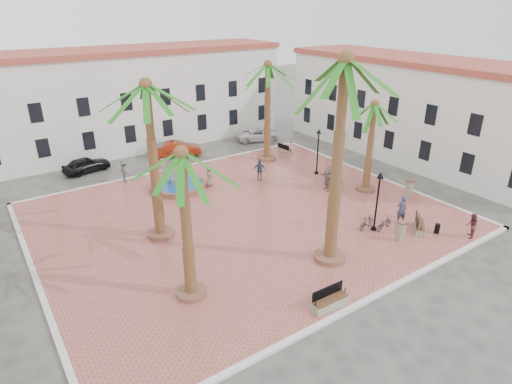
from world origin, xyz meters
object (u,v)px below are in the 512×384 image
Objects in this scene: bicycle_a at (384,223)px; pedestrian_fountain_b at (259,170)px; fountain at (177,184)px; palm_e at (374,115)px; bench_s at (330,302)px; bench_ne at (285,150)px; palm_sw at (182,171)px; bollard_n at (163,166)px; palm_nw at (147,102)px; car_black at (86,165)px; bench_se at (419,226)px; palm_ne at (268,75)px; cyclist_b at (472,226)px; car_red at (178,149)px; bollard_se at (401,231)px; lamppost_e at (318,144)px; car_silver at (173,148)px; palm_s at (344,82)px; pedestrian_fountain_a at (209,176)px; bench_e at (333,181)px; bollard_e at (409,188)px; bicycle_b at (367,222)px; cyclist_a at (402,209)px; pedestrian_east at (328,178)px; pedestrian_north at (124,171)px; lamppost_s at (378,191)px.

pedestrian_fountain_b is (-1.78, 11.31, 0.45)m from bicycle_a.
palm_e reaches higher than fountain.
bench_s reaches higher than bicycle_a.
bench_s is 1.20× the size of bench_ne.
palm_sw is 6.18× the size of bollard_n.
car_black is at bearing 93.08° from palm_nw.
bicycle_a is (-1.74, 1.37, 0.14)m from bench_se.
palm_ne is 5.57× the size of cyclist_b.
bench_s is 0.46× the size of car_red.
palm_ne is at bearing 98.45° from bench_ne.
pedestrian_fountain_b is (-5.60, 6.30, -5.01)m from palm_e.
bollard_se is at bearing -122.24° from palm_e.
lamppost_e is 14.32m from car_silver.
bicycle_a is at bearing -80.07° from cyclist_b.
palm_s is 21.07m from bench_ne.
palm_ne reaches higher than pedestrian_fountain_a.
bollard_se is (-2.83, -8.73, 0.36)m from bench_e.
bollard_e is at bearing -40.17° from fountain.
bollard_n is at bearing 14.81° from bicycle_a.
palm_e is 4.06× the size of pedestrian_fountain_a.
car_silver reaches higher than bicycle_b.
palm_ne is 4.51× the size of bench_s.
palm_ne is 10.29m from pedestrian_fountain_a.
bench_ne is at bearing 94.81° from bollard_e.
cyclist_b is at bearing 140.98° from cyclist_a.
bench_se is 2.21m from bicycle_a.
bench_e is 7.39m from bicycle_b.
palm_sw is 5.24× the size of bicycle_b.
palm_sw is 0.68× the size of palm_s.
pedestrian_fountain_b is at bearing 131.63° from palm_e.
car_black is at bearing -120.83° from pedestrian_east.
palm_s reaches higher than lamppost_e.
fountain is 16.59m from cyclist_a.
bollard_se is 2.45m from cyclist_a.
palm_ne reaches higher than bicycle_b.
palm_ne is 14.36m from pedestrian_north.
pedestrian_fountain_b is at bearing -0.33° from bicycle_a.
lamppost_s is 18.36m from bollard_n.
cyclist_b reaches higher than car_silver.
bollard_se is 0.65× the size of cyclist_a.
palm_ne is 7.35m from lamppost_e.
bollard_se is 0.85× the size of bicycle_b.
bicycle_b is at bearing -30.45° from palm_nw.
bollard_e is 0.33× the size of car_red.
lamppost_e is (1.24, 11.06, 2.36)m from bench_se.
cyclist_b is at bearing -19.51° from palm_s.
bench_ne is 10.48m from pedestrian_fountain_a.
pedestrian_fountain_b is at bearing 55.24° from bench_e.
bench_se is 2.98m from cyclist_b.
pedestrian_fountain_a is at bearing 101.79° from bench_ne.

